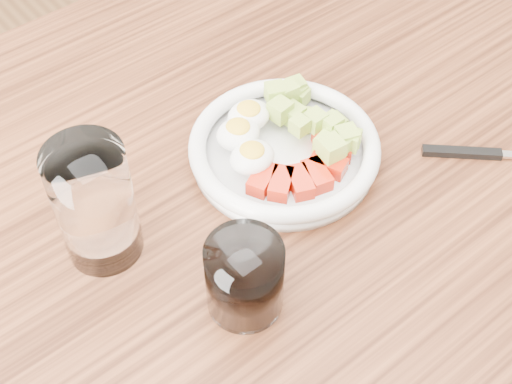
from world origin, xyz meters
The scene contains 5 objects.
dining_table centered at (0.00, 0.00, 0.67)m, with size 1.50×0.90×0.77m.
bowl centered at (0.06, 0.05, 0.79)m, with size 0.21×0.21×0.05m.
fork centered at (0.24, -0.09, 0.77)m, with size 0.14×0.13×0.01m.
water_glass centered at (-0.16, 0.07, 0.84)m, with size 0.08×0.08×0.14m, color white.
coffee_glass centered at (-0.09, -0.07, 0.81)m, with size 0.07×0.07×0.08m.
Camera 1 is at (-0.30, -0.35, 1.36)m, focal length 50.00 mm.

